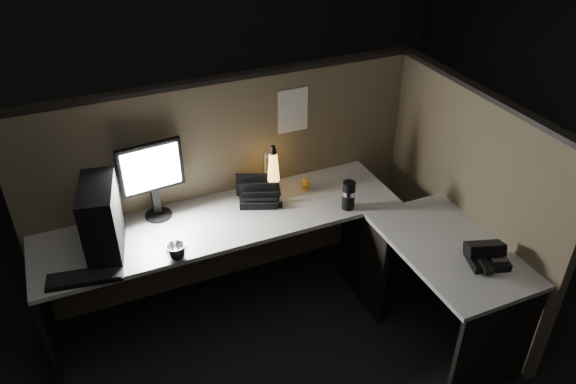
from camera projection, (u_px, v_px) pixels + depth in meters
name	position (u px, v px, depth m)	size (l,w,h in m)	color
floor	(282.00, 360.00, 3.51)	(6.00, 6.00, 0.00)	black
room_shell	(280.00, 126.00, 2.62)	(6.00, 6.00, 6.00)	silver
partition_back	(228.00, 186.00, 3.81)	(2.66, 0.06, 1.50)	brown
partition_right	(465.00, 205.00, 3.62)	(0.06, 1.66, 1.50)	brown
desk	(292.00, 257.00, 3.44)	(2.60, 1.60, 0.73)	#BCB9B1
pc_tower	(102.00, 219.00, 3.15)	(0.19, 0.41, 0.43)	black
monitor	(152.00, 174.00, 3.39)	(0.40, 0.17, 0.51)	black
keyboard	(85.00, 278.00, 3.05)	(0.41, 0.14, 0.02)	black
mouse	(175.00, 245.00, 3.27)	(0.10, 0.07, 0.04)	black
clip_lamp	(269.00, 170.00, 3.73)	(0.05, 0.20, 0.26)	silver
organizer	(258.00, 195.00, 3.68)	(0.31, 0.29, 0.19)	black
lava_lamp	(273.00, 175.00, 3.67)	(0.10, 0.10, 0.37)	black
travel_mug	(349.00, 195.00, 3.57)	(0.09, 0.09, 0.19)	black
steel_mug	(176.00, 252.00, 3.18)	(0.12, 0.12, 0.09)	silver
figurine	(306.00, 183.00, 3.78)	(0.06, 0.06, 0.06)	gold
pinned_paper	(293.00, 111.00, 3.68)	(0.21, 0.00, 0.30)	white
desk_phone	(486.00, 255.00, 3.15)	(0.25, 0.25, 0.13)	black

